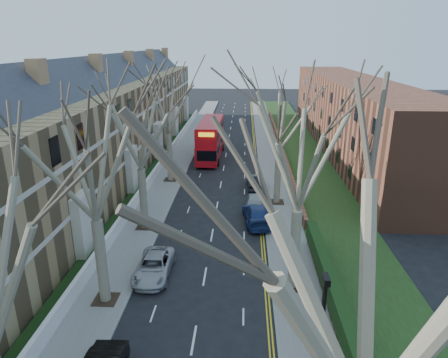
# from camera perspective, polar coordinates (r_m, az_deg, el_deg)

# --- Properties ---
(pavement_left) EXTENTS (3.00, 102.00, 0.12)m
(pavement_left) POSITION_cam_1_polar(r_m,az_deg,el_deg) (55.62, -5.92, 3.57)
(pavement_left) COLOR slate
(pavement_left) RESTS_ON ground
(pavement_right) EXTENTS (3.00, 102.00, 0.12)m
(pavement_right) POSITION_cam_1_polar(r_m,az_deg,el_deg) (55.08, 6.54, 3.40)
(pavement_right) COLOR slate
(pavement_right) RESTS_ON ground
(terrace_left) EXTENTS (9.70, 78.00, 13.60)m
(terrace_left) POSITION_cam_1_polar(r_m,az_deg,el_deg) (48.65, -16.58, 7.26)
(terrace_left) COLOR olive
(terrace_left) RESTS_ON ground
(flats_right) EXTENTS (13.97, 54.00, 10.00)m
(flats_right) POSITION_cam_1_polar(r_m,az_deg,el_deg) (59.70, 17.67, 8.70)
(flats_right) COLOR brown
(flats_right) RESTS_ON ground
(wall_hedge_right) EXTENTS (0.70, 24.00, 1.80)m
(wall_hedge_right) POSITION_cam_1_polar(r_m,az_deg,el_deg) (21.69, 17.40, -21.27)
(wall_hedge_right) COLOR brown
(wall_hedge_right) RESTS_ON ground
(front_wall_left) EXTENTS (0.30, 78.00, 1.00)m
(front_wall_left) POSITION_cam_1_polar(r_m,az_deg,el_deg) (48.22, -9.30, 1.67)
(front_wall_left) COLOR white
(front_wall_left) RESTS_ON ground
(grass_verge_right) EXTENTS (6.00, 102.00, 0.06)m
(grass_verge_right) POSITION_cam_1_polar(r_m,az_deg,el_deg) (55.53, 11.19, 3.38)
(grass_verge_right) COLOR #1D3112
(grass_verge_right) RESTS_ON ground
(tree_left_mid) EXTENTS (10.50, 10.50, 14.71)m
(tree_left_mid) POSITION_cam_1_polar(r_m,az_deg,el_deg) (22.19, -18.80, 4.23)
(tree_left_mid) COLOR #776D55
(tree_left_mid) RESTS_ON ground
(tree_left_far) EXTENTS (10.15, 10.15, 14.22)m
(tree_left_far) POSITION_cam_1_polar(r_m,az_deg,el_deg) (31.54, -12.24, 8.41)
(tree_left_far) COLOR #776D55
(tree_left_far) RESTS_ON ground
(tree_left_dist) EXTENTS (10.50, 10.50, 14.71)m
(tree_left_dist) POSITION_cam_1_polar(r_m,az_deg,el_deg) (43.06, -8.18, 11.84)
(tree_left_dist) COLOR #776D55
(tree_left_dist) RESTS_ON ground
(tree_right_near) EXTENTS (10.85, 10.85, 15.20)m
(tree_right_near) POSITION_cam_1_polar(r_m,az_deg,el_deg) (9.93, 22.03, -12.79)
(tree_right_near) COLOR #776D55
(tree_right_near) RESTS_ON ground
(tree_right_mid) EXTENTS (10.50, 10.50, 14.71)m
(tree_right_mid) POSITION_cam_1_polar(r_m,az_deg,el_deg) (22.80, 11.06, 5.28)
(tree_right_mid) COLOR #776D55
(tree_right_mid) RESTS_ON ground
(tree_right_far) EXTENTS (10.15, 10.15, 14.22)m
(tree_right_far) POSITION_cam_1_polar(r_m,az_deg,el_deg) (36.52, 8.12, 10.07)
(tree_right_far) COLOR #776D55
(tree_right_far) RESTS_ON ground
(double_decker_bus) EXTENTS (3.16, 11.72, 4.85)m
(double_decker_bus) POSITION_cam_1_polar(r_m,az_deg,el_deg) (53.34, -1.92, 5.58)
(double_decker_bus) COLOR #B60D15
(double_decker_bus) RESTS_ON ground
(car_left_far) EXTENTS (2.24, 4.85, 1.35)m
(car_left_far) POSITION_cam_1_polar(r_m,az_deg,el_deg) (27.58, -9.98, -12.19)
(car_left_far) COLOR #A7A8AD
(car_left_far) RESTS_ON ground
(car_right_near) EXTENTS (2.77, 5.64, 1.58)m
(car_right_near) POSITION_cam_1_polar(r_m,az_deg,el_deg) (34.54, 4.74, -5.01)
(car_right_near) COLOR navy
(car_right_near) RESTS_ON ground
(car_right_mid) EXTENTS (2.06, 4.42, 1.46)m
(car_right_mid) POSITION_cam_1_polar(r_m,az_deg,el_deg) (37.41, 4.52, -3.15)
(car_right_mid) COLOR #A1A4A9
(car_right_mid) RESTS_ON ground
(car_right_far) EXTENTS (1.87, 4.61, 1.49)m
(car_right_far) POSITION_cam_1_polar(r_m,az_deg,el_deg) (42.45, 4.45, -0.38)
(car_right_far) COLOR black
(car_right_far) RESTS_ON ground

